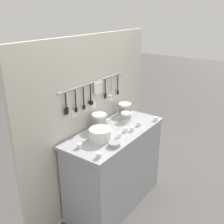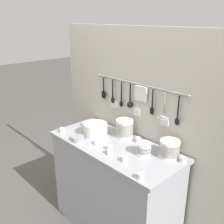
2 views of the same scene
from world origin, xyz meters
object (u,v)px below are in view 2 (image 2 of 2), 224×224
(cup_by_caddy, at_px, (110,148))
(cup_edge_near, at_px, (183,159))
(plate_stack, at_px, (96,129))
(steel_mixing_bowl, at_px, (78,138))
(cup_front_left, at_px, (85,124))
(cup_centre, at_px, (110,152))
(cup_front_right, at_px, (125,159))
(cup_back_left, at_px, (141,176))
(bowl_stack_short_front, at_px, (170,149))
(cup_back_right, at_px, (138,140))
(bowl_stack_nested_right, at_px, (124,128))
(cup_edge_far, at_px, (62,130))
(bowl_stack_back_corner, at_px, (144,149))
(cup_beside_plates, at_px, (97,142))

(cup_by_caddy, bearing_deg, cup_edge_near, 27.82)
(plate_stack, relative_size, steel_mixing_bowl, 1.91)
(steel_mixing_bowl, distance_m, cup_edge_near, 0.93)
(cup_front_left, bearing_deg, cup_centre, -19.55)
(cup_front_right, xyz_separation_m, cup_by_caddy, (-0.21, 0.04, 0.00))
(plate_stack, distance_m, cup_back_left, 0.79)
(bowl_stack_short_front, bearing_deg, cup_back_right, 177.18)
(cup_back_right, bearing_deg, cup_back_left, -46.87)
(bowl_stack_short_front, height_order, cup_back_right, bowl_stack_short_front)
(bowl_stack_nested_right, relative_size, cup_front_right, 3.54)
(cup_by_caddy, bearing_deg, cup_back_right, 77.71)
(cup_edge_near, relative_size, cup_front_left, 1.00)
(bowl_stack_nested_right, xyz_separation_m, cup_front_right, (0.31, -0.32, -0.06))
(bowl_stack_nested_right, xyz_separation_m, steel_mixing_bowl, (-0.23, -0.36, -0.06))
(plate_stack, distance_m, cup_edge_near, 0.85)
(bowl_stack_nested_right, height_order, cup_back_left, bowl_stack_nested_right)
(steel_mixing_bowl, distance_m, cup_back_left, 0.78)
(bowl_stack_nested_right, bearing_deg, cup_centre, -65.25)
(cup_back_right, xyz_separation_m, cup_front_right, (0.15, -0.33, 0.00))
(cup_back_left, height_order, cup_edge_near, same)
(cup_edge_far, bearing_deg, cup_front_right, 3.54)
(bowl_stack_back_corner, distance_m, cup_edge_far, 0.85)
(bowl_stack_nested_right, height_order, cup_front_left, bowl_stack_nested_right)
(cup_front_right, bearing_deg, cup_back_left, -19.89)
(cup_edge_near, bearing_deg, cup_back_left, -100.43)
(bowl_stack_short_front, distance_m, steel_mixing_bowl, 0.81)
(bowl_stack_back_corner, height_order, cup_back_right, bowl_stack_back_corner)
(plate_stack, distance_m, cup_by_caddy, 0.32)
(plate_stack, bearing_deg, cup_by_caddy, -18.73)
(plate_stack, xyz_separation_m, cup_front_left, (-0.24, 0.06, -0.04))
(bowl_stack_short_front, xyz_separation_m, cup_edge_near, (0.12, 0.01, -0.05))
(cup_front_right, bearing_deg, bowl_stack_nested_right, 134.28)
(cup_beside_plates, distance_m, cup_front_left, 0.43)
(cup_front_right, xyz_separation_m, cup_beside_plates, (-0.36, 0.03, 0.00))
(bowl_stack_short_front, distance_m, cup_centre, 0.48)
(plate_stack, relative_size, cup_back_right, 4.74)
(bowl_stack_back_corner, relative_size, cup_back_right, 2.49)
(bowl_stack_short_front, relative_size, cup_back_left, 3.35)
(bowl_stack_nested_right, bearing_deg, plate_stack, -140.35)
(cup_back_left, distance_m, cup_front_right, 0.25)
(bowl_stack_back_corner, relative_size, cup_front_right, 2.49)
(cup_back_left, height_order, cup_edge_far, same)
(cup_back_right, xyz_separation_m, cup_edge_far, (-0.64, -0.38, 0.00))
(bowl_stack_short_front, xyz_separation_m, cup_front_left, (-0.95, -0.11, -0.05))
(bowl_stack_nested_right, height_order, bowl_stack_back_corner, bowl_stack_nested_right)
(cup_front_left, height_order, cup_centre, same)
(cup_by_caddy, bearing_deg, plate_stack, 161.27)
(bowl_stack_back_corner, distance_m, cup_edge_near, 0.31)
(bowl_stack_back_corner, distance_m, cup_by_caddy, 0.29)
(bowl_stack_short_front, relative_size, steel_mixing_bowl, 1.35)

